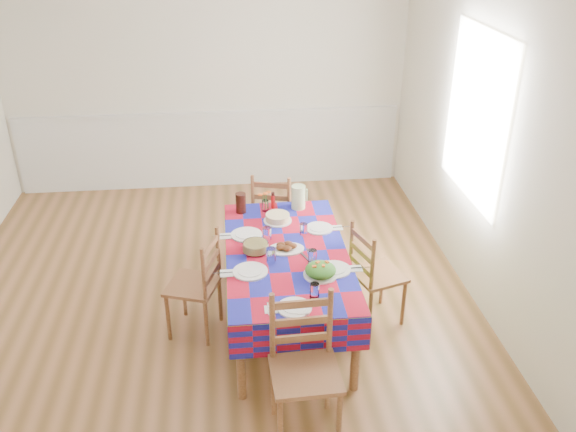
# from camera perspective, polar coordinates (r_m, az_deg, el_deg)

# --- Properties ---
(room) EXTENTS (4.58, 5.08, 2.78)m
(room) POSITION_cam_1_polar(r_m,az_deg,el_deg) (4.64, -8.07, 5.45)
(room) COLOR brown
(room) RESTS_ON ground
(wainscot) EXTENTS (4.41, 0.06, 0.92)m
(wainscot) POSITION_cam_1_polar(r_m,az_deg,el_deg) (7.27, -7.24, 6.41)
(wainscot) COLOR white
(wainscot) RESTS_ON room
(window_right) EXTENTS (0.00, 1.40, 1.40)m
(window_right) POSITION_cam_1_polar(r_m,az_deg,el_deg) (5.27, 17.16, 8.93)
(window_right) COLOR white
(window_right) RESTS_ON room
(dining_table) EXTENTS (0.94, 1.74, 0.68)m
(dining_table) POSITION_cam_1_polar(r_m,az_deg,el_deg) (4.70, -0.13, -4.14)
(dining_table) COLOR brown
(dining_table) RESTS_ON room
(setting_near_head) EXTENTS (0.38, 0.25, 0.11)m
(setting_near_head) POSITION_cam_1_polar(r_m,az_deg,el_deg) (4.08, 1.22, -7.99)
(setting_near_head) COLOR white
(setting_near_head) RESTS_ON dining_table
(setting_left_near) EXTENTS (0.47, 0.28, 0.12)m
(setting_left_near) POSITION_cam_1_polar(r_m,az_deg,el_deg) (4.45, -2.91, -4.66)
(setting_left_near) COLOR white
(setting_left_near) RESTS_ON dining_table
(setting_left_far) EXTENTS (0.46, 0.27, 0.12)m
(setting_left_far) POSITION_cam_1_polar(r_m,az_deg,el_deg) (4.85, -3.29, -1.75)
(setting_left_far) COLOR white
(setting_left_far) RESTS_ON dining_table
(setting_right_near) EXTENTS (0.45, 0.26, 0.11)m
(setting_right_near) POSITION_cam_1_polar(r_m,az_deg,el_deg) (4.47, 3.70, -4.57)
(setting_right_near) COLOR white
(setting_right_near) RESTS_ON dining_table
(setting_right_far) EXTENTS (0.43, 0.25, 0.11)m
(setting_right_far) POSITION_cam_1_polar(r_m,az_deg,el_deg) (4.94, 2.47, -1.20)
(setting_right_far) COLOR white
(setting_right_far) RESTS_ON dining_table
(meat_platter) EXTENTS (0.28, 0.20, 0.05)m
(meat_platter) POSITION_cam_1_polar(r_m,az_deg,el_deg) (4.68, -0.19, -2.96)
(meat_platter) COLOR white
(meat_platter) RESTS_ON dining_table
(salad_platter) EXTENTS (0.25, 0.25, 0.10)m
(salad_platter) POSITION_cam_1_polar(r_m,az_deg,el_deg) (4.37, 3.06, -5.12)
(salad_platter) COLOR white
(salad_platter) RESTS_ON dining_table
(pasta_bowl) EXTENTS (0.20, 0.20, 0.07)m
(pasta_bowl) POSITION_cam_1_polar(r_m,az_deg,el_deg) (4.66, -3.05, -2.91)
(pasta_bowl) COLOR white
(pasta_bowl) RESTS_ON dining_table
(cake) EXTENTS (0.24, 0.24, 0.07)m
(cake) POSITION_cam_1_polar(r_m,az_deg,el_deg) (5.09, -0.98, -0.18)
(cake) COLOR white
(cake) RESTS_ON dining_table
(serving_utensils) EXTENTS (0.12, 0.26, 0.01)m
(serving_utensils) POSITION_cam_1_polar(r_m,az_deg,el_deg) (4.59, 1.97, -3.90)
(serving_utensils) COLOR black
(serving_utensils) RESTS_ON dining_table
(flower_vase) EXTENTS (0.12, 0.10, 0.19)m
(flower_vase) POSITION_cam_1_polar(r_m,az_deg,el_deg) (5.24, -2.16, 1.26)
(flower_vase) COLOR white
(flower_vase) RESTS_ON dining_table
(hot_sauce) EXTENTS (0.04, 0.04, 0.15)m
(hot_sauce) POSITION_cam_1_polar(r_m,az_deg,el_deg) (5.29, -1.42, 1.49)
(hot_sauce) COLOR #B90E10
(hot_sauce) RESTS_ON dining_table
(green_pitcher) EXTENTS (0.12, 0.12, 0.21)m
(green_pitcher) POSITION_cam_1_polar(r_m,az_deg,el_deg) (5.28, 0.98, 1.78)
(green_pitcher) COLOR beige
(green_pitcher) RESTS_ON dining_table
(tea_pitcher) EXTENTS (0.09, 0.09, 0.18)m
(tea_pitcher) POSITION_cam_1_polar(r_m,az_deg,el_deg) (5.23, -4.44, 1.23)
(tea_pitcher) COLOR black
(tea_pitcher) RESTS_ON dining_table
(name_card) EXTENTS (0.08, 0.02, 0.02)m
(name_card) POSITION_cam_1_polar(r_m,az_deg,el_deg) (4.00, 1.42, -9.13)
(name_card) COLOR white
(name_card) RESTS_ON dining_table
(chair_near) EXTENTS (0.44, 0.42, 0.96)m
(chair_near) POSITION_cam_1_polar(r_m,az_deg,el_deg) (3.91, 1.55, -14.12)
(chair_near) COLOR brown
(chair_near) RESTS_ON room
(chair_far) EXTENTS (0.47, 0.46, 0.88)m
(chair_far) POSITION_cam_1_polar(r_m,az_deg,el_deg) (5.74, -1.35, 0.10)
(chair_far) COLOR brown
(chair_far) RESTS_ON room
(chair_left) EXTENTS (0.47, 0.48, 0.87)m
(chair_left) POSITION_cam_1_polar(r_m,az_deg,el_deg) (4.78, -8.46, -6.44)
(chair_left) COLOR brown
(chair_left) RESTS_ON room
(chair_right) EXTENTS (0.46, 0.47, 0.86)m
(chair_right) POSITION_cam_1_polar(r_m,az_deg,el_deg) (4.90, 8.03, -5.51)
(chair_right) COLOR brown
(chair_right) RESTS_ON room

